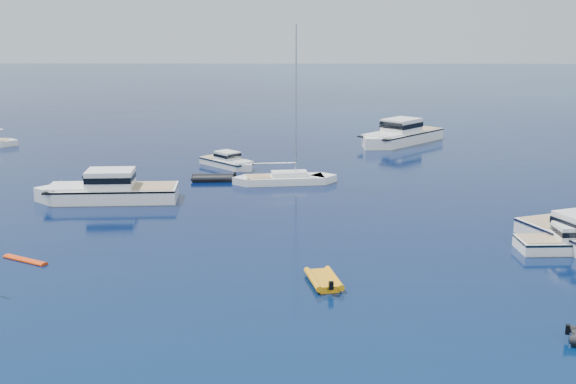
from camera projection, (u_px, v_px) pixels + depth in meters
The scene contains 8 objects.
ground at pixel (258, 374), 31.13m from camera, with size 400.00×400.00×0.00m, color navy.
motor_cruiser_centre at pixel (109, 200), 60.05m from camera, with size 3.75×12.26×3.22m, color white, non-canonical shape.
motor_cruiser_distant at pixel (399, 143), 86.75m from camera, with size 4.20×13.73×3.61m, color white, non-canonical shape.
motor_cruiser_horizon at pixel (228, 167), 73.31m from camera, with size 2.25×7.36×1.93m, color silver, non-canonical shape.
sailboat_centre at pixel (285, 183), 66.21m from camera, with size 2.54×9.78×14.37m, color white, non-canonical shape.
tender_yellow at pixel (324, 284), 41.52m from camera, with size 1.89×3.39×0.95m, color orange, non-canonical shape.
tender_grey_far at pixel (213, 180), 67.29m from camera, with size 2.17×4.02×0.95m, color black, non-canonical shape.
kayak_orange at pixel (25, 261), 45.36m from camera, with size 0.56×3.34×0.30m, color red, non-canonical shape.
Camera 1 is at (1.54, -28.49, 14.64)m, focal length 46.51 mm.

